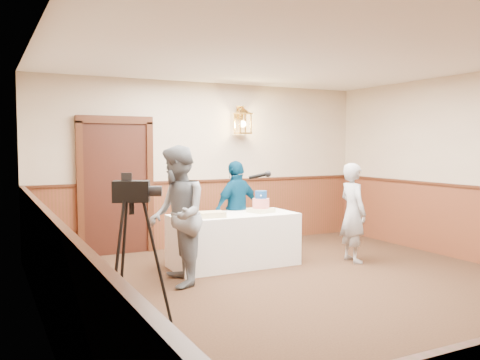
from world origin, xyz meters
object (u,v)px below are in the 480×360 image
object	(u,v)px
baker	(353,213)
tv_camera_rig	(132,260)
display_table	(234,240)
tiered_cake	(261,204)
interviewer	(177,216)
sheet_cake_green	(192,214)
assistant_p	(237,209)
sheet_cake_yellow	(211,214)

from	to	relation	value
baker	tv_camera_rig	size ratio (longest dim) A/B	1.05
display_table	tiered_cake	xyz separation A→B (m)	(0.43, -0.02, 0.50)
interviewer	tv_camera_rig	size ratio (longest dim) A/B	1.24
sheet_cake_green	tv_camera_rig	bearing A→B (deg)	-126.67
baker	interviewer	bearing A→B (deg)	97.05
display_table	sheet_cake_green	size ratio (longest dim) A/B	7.04
display_table	interviewer	world-z (taller)	interviewer
sheet_cake_green	assistant_p	bearing A→B (deg)	22.63
tiered_cake	sheet_cake_green	size ratio (longest dim) A/B	1.47
interviewer	sheet_cake_yellow	bearing A→B (deg)	137.01
display_table	tv_camera_rig	distance (m)	2.58
sheet_cake_yellow	tv_camera_rig	world-z (taller)	tv_camera_rig
baker	sheet_cake_green	bearing A→B (deg)	80.75
tv_camera_rig	baker	bearing A→B (deg)	39.53
tiered_cake	interviewer	distance (m)	1.62
sheet_cake_yellow	baker	distance (m)	2.15
display_table	sheet_cake_yellow	distance (m)	0.60
sheet_cake_yellow	interviewer	xyz separation A→B (m)	(-0.66, -0.46, 0.08)
interviewer	baker	distance (m)	2.76
sheet_cake_yellow	baker	world-z (taller)	baker
display_table	interviewer	xyz separation A→B (m)	(-1.07, -0.61, 0.49)
tv_camera_rig	display_table	bearing A→B (deg)	63.72
tiered_cake	sheet_cake_yellow	distance (m)	0.86
interviewer	assistant_p	xyz separation A→B (m)	(1.35, 1.05, -0.12)
tiered_cake	sheet_cake_green	world-z (taller)	tiered_cake
display_table	assistant_p	world-z (taller)	assistant_p
interviewer	baker	size ratio (longest dim) A/B	1.18
sheet_cake_green	baker	bearing A→B (deg)	-15.81
interviewer	baker	world-z (taller)	interviewer
sheet_cake_green	tv_camera_rig	distance (m)	2.20
interviewer	sheet_cake_green	bearing A→B (deg)	158.02
display_table	baker	xyz separation A→B (m)	(1.69, -0.58, 0.36)
baker	tiered_cake	bearing A→B (deg)	72.52
display_table	tiered_cake	bearing A→B (deg)	-3.20
tv_camera_rig	sheet_cake_yellow	bearing A→B (deg)	68.09
sheet_cake_yellow	baker	bearing A→B (deg)	-11.72
tiered_cake	sheet_cake_yellow	bearing A→B (deg)	-171.81
display_table	assistant_p	distance (m)	0.64
sheet_cake_green	interviewer	world-z (taller)	interviewer
sheet_cake_yellow	interviewer	bearing A→B (deg)	-144.99
tv_camera_rig	sheet_cake_green	bearing A→B (deg)	75.80
tiered_cake	tv_camera_rig	xyz separation A→B (m)	(-2.36, -1.67, -0.25)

